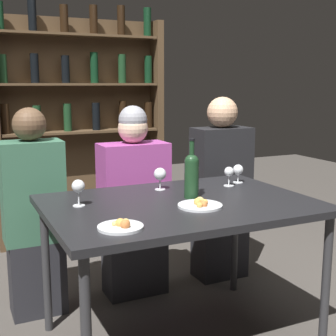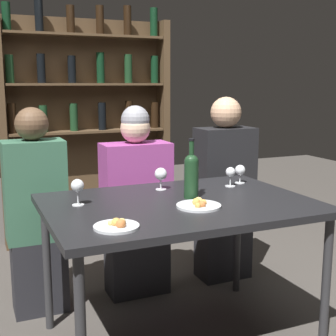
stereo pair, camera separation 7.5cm
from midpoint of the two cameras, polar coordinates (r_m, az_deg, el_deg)
The scene contains 12 objects.
dining_table at distance 2.40m, azimuth 0.55°, elevation -5.52°, with size 1.34×0.95×0.77m.
wine_rack_wall at distance 4.14m, azimuth -11.13°, elevation 6.05°, with size 1.47×0.21×2.02m.
wine_bottle at distance 2.43m, azimuth 2.01°, elevation -0.67°, with size 0.08×0.08×0.31m.
wine_glass_0 at distance 2.73m, azimuth 6.67°, elevation -0.58°, with size 0.06×0.06×0.11m.
wine_glass_1 at distance 2.62m, azimuth -1.80°, elevation -0.81°, with size 0.07×0.07×0.13m.
wine_glass_2 at distance 2.32m, azimuth -11.79°, elevation -2.31°, with size 0.06×0.06×0.13m.
wine_glass_3 at distance 2.83m, azimuth 7.80°, elevation -0.29°, with size 0.06×0.06×0.11m.
food_plate_0 at distance 2.28m, azimuth 3.01°, elevation -4.50°, with size 0.22×0.22×0.05m.
food_plate_1 at distance 1.96m, azimuth -6.84°, elevation -7.02°, with size 0.19×0.19×0.05m.
seated_person_left at distance 2.87m, azimuth -16.71°, elevation -5.92°, with size 0.35×0.22×1.23m.
seated_person_center at distance 3.01m, azimuth -4.94°, elevation -4.76°, with size 0.43×0.22×1.23m.
seated_person_right at distance 3.28m, azimuth 5.79°, elevation -3.12°, with size 0.39×0.22×1.27m.
Camera 1 is at (-1.03, -2.06, 1.36)m, focal length 50.00 mm.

